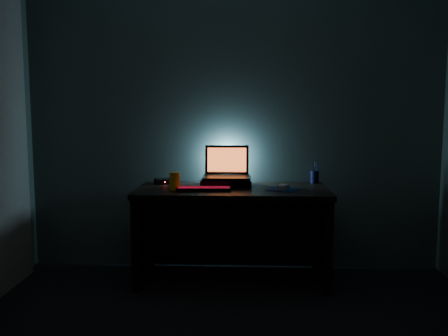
# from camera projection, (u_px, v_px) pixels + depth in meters

# --- Properties ---
(room) EXTENTS (3.50, 4.00, 2.50)m
(room) POSITION_uv_depth(u_px,v_px,m) (223.00, 136.00, 2.24)
(room) COLOR black
(room) RESTS_ON ground
(desk) EXTENTS (1.50, 0.70, 0.75)m
(desk) POSITION_uv_depth(u_px,v_px,m) (233.00, 219.00, 3.99)
(desk) COLOR black
(desk) RESTS_ON ground
(curtain) EXTENTS (0.06, 0.65, 2.30)m
(curtain) POSITION_uv_depth(u_px,v_px,m) (4.00, 138.00, 3.74)
(curtain) COLOR #B1AF8E
(curtain) RESTS_ON ground
(riser) EXTENTS (0.40, 0.30, 0.06)m
(riser) POSITION_uv_depth(u_px,v_px,m) (226.00, 182.00, 4.02)
(riser) COLOR black
(riser) RESTS_ON desk
(laptop) EXTENTS (0.38, 0.28, 0.26)m
(laptop) POSITION_uv_depth(u_px,v_px,m) (227.00, 170.00, 4.06)
(laptop) COLOR black
(laptop) RESTS_ON riser
(keyboard) EXTENTS (0.42, 0.15, 0.03)m
(keyboard) POSITION_uv_depth(u_px,v_px,m) (204.00, 189.00, 3.80)
(keyboard) COLOR black
(keyboard) RESTS_ON desk
(mousepad) EXTENTS (0.28, 0.27, 0.00)m
(mousepad) POSITION_uv_depth(u_px,v_px,m) (283.00, 189.00, 3.84)
(mousepad) COLOR navy
(mousepad) RESTS_ON desk
(mouse) EXTENTS (0.10, 0.13, 0.03)m
(mouse) POSITION_uv_depth(u_px,v_px,m) (283.00, 187.00, 3.84)
(mouse) COLOR #9E9FA4
(mouse) RESTS_ON mousepad
(pen_cup) EXTENTS (0.09, 0.09, 0.10)m
(pen_cup) POSITION_uv_depth(u_px,v_px,m) (315.00, 177.00, 4.17)
(pen_cup) COLOR black
(pen_cup) RESTS_ON desk
(juice_glass) EXTENTS (0.09, 0.09, 0.13)m
(juice_glass) POSITION_uv_depth(u_px,v_px,m) (175.00, 181.00, 3.82)
(juice_glass) COLOR #FFB00D
(juice_glass) RESTS_ON desk
(router) EXTENTS (0.16, 0.15, 0.04)m
(router) POSITION_uv_depth(u_px,v_px,m) (163.00, 181.00, 4.12)
(router) COLOR black
(router) RESTS_ON desk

